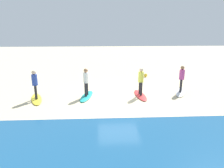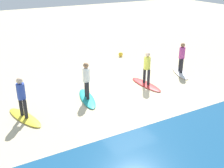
% 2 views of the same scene
% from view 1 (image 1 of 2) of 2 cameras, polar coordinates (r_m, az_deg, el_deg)
% --- Properties ---
extents(ground_plane, '(60.00, 60.00, 0.00)m').
position_cam_1_polar(ground_plane, '(12.58, 1.80, -3.60)').
color(ground_plane, beige).
extents(surfboard_white, '(1.35, 2.15, 0.09)m').
position_cam_1_polar(surfboard_white, '(14.07, 17.95, -2.07)').
color(surfboard_white, white).
rests_on(surfboard_white, ground).
extents(surfer_white, '(0.32, 0.43, 1.64)m').
position_cam_1_polar(surfer_white, '(13.82, 18.30, 1.85)').
color(surfer_white, '#232328').
rests_on(surfer_white, surfboard_white).
extents(surfboard_red, '(0.71, 2.14, 0.09)m').
position_cam_1_polar(surfboard_red, '(12.93, 7.62, -2.99)').
color(surfboard_red, red).
rests_on(surfboard_red, ground).
extents(surfer_red, '(0.32, 0.46, 1.64)m').
position_cam_1_polar(surfer_red, '(12.64, 7.78, 1.27)').
color(surfer_red, '#232328').
rests_on(surfer_red, surfboard_red).
extents(surfboard_teal, '(0.94, 2.17, 0.09)m').
position_cam_1_polar(surfboard_teal, '(12.73, -6.87, -3.27)').
color(surfboard_teal, teal).
rests_on(surfboard_teal, ground).
extents(surfer_teal, '(0.32, 0.45, 1.64)m').
position_cam_1_polar(surfer_teal, '(12.44, -7.02, 1.05)').
color(surfer_teal, '#232328').
rests_on(surfer_teal, surfboard_teal).
extents(surfboard_yellow, '(1.19, 2.17, 0.09)m').
position_cam_1_polar(surfboard_yellow, '(12.91, -19.70, -3.83)').
color(surfboard_yellow, yellow).
rests_on(surfboard_yellow, ground).
extents(surfer_yellow, '(0.32, 0.44, 1.64)m').
position_cam_1_polar(surfer_yellow, '(12.63, -20.11, 0.41)').
color(surfer_yellow, '#232328').
rests_on(surfer_yellow, surfboard_yellow).
extents(beach_ball, '(0.29, 0.29, 0.29)m').
position_cam_1_polar(beach_ball, '(17.60, 9.05, 2.36)').
color(beach_ball, yellow).
rests_on(beach_ball, ground).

